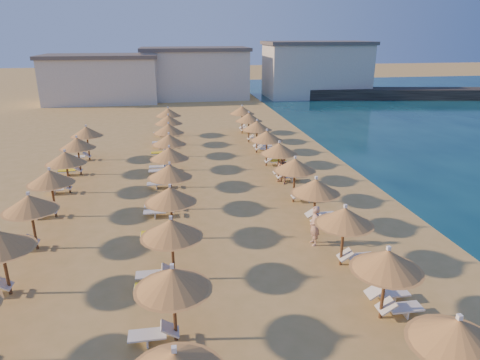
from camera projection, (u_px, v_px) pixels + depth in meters
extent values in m
plane|color=tan|center=(236.00, 231.00, 21.36)|extent=(220.00, 220.00, 0.00)
cube|color=black|center=(386.00, 94.00, 63.31)|extent=(30.24, 9.06, 1.50)
cube|color=silver|center=(102.00, 80.00, 59.63)|extent=(15.00, 8.00, 6.00)
cube|color=#59514C|center=(99.00, 56.00, 58.56)|extent=(15.60, 8.48, 0.50)
cube|color=silver|center=(195.00, 75.00, 63.23)|extent=(15.00, 8.00, 6.80)
cube|color=#59514C|center=(194.00, 49.00, 62.03)|extent=(15.60, 8.48, 0.50)
cube|color=silver|center=(316.00, 71.00, 64.56)|extent=(15.00, 8.00, 7.60)
cube|color=#59514C|center=(318.00, 43.00, 63.23)|extent=(15.60, 8.48, 0.50)
cone|color=#995C2C|center=(457.00, 332.00, 10.79)|extent=(2.27, 2.27, 0.73)
cone|color=#995C2C|center=(455.00, 342.00, 10.89)|extent=(2.45, 2.45, 0.12)
cube|color=white|center=(460.00, 317.00, 10.64)|extent=(0.12, 0.12, 0.14)
cylinder|color=brown|center=(383.00, 291.00, 14.56)|extent=(0.12, 0.12, 2.17)
cone|color=#995C2C|center=(387.00, 260.00, 14.17)|extent=(2.27, 2.27, 0.73)
cone|color=#995C2C|center=(386.00, 268.00, 14.27)|extent=(2.45, 2.45, 0.12)
cube|color=white|center=(389.00, 248.00, 14.03)|extent=(0.12, 0.12, 0.14)
cylinder|color=brown|center=(342.00, 242.00, 17.95)|extent=(0.12, 0.12, 2.17)
cone|color=#995C2C|center=(345.00, 216.00, 17.55)|extent=(2.27, 2.27, 0.73)
cone|color=#995C2C|center=(344.00, 223.00, 17.65)|extent=(2.45, 2.45, 0.12)
cube|color=white|center=(345.00, 206.00, 17.41)|extent=(0.12, 0.12, 0.14)
cylinder|color=brown|center=(314.00, 209.00, 21.33)|extent=(0.12, 0.12, 2.17)
cone|color=#995C2C|center=(316.00, 186.00, 20.94)|extent=(2.27, 2.27, 0.73)
cone|color=#995C2C|center=(315.00, 192.00, 21.04)|extent=(2.45, 2.45, 0.12)
cube|color=white|center=(316.00, 178.00, 20.79)|extent=(0.12, 0.12, 0.14)
cylinder|color=brown|center=(294.00, 184.00, 24.72)|extent=(0.12, 0.12, 2.17)
cone|color=#995C2C|center=(295.00, 165.00, 24.32)|extent=(2.27, 2.27, 0.73)
cone|color=#995C2C|center=(295.00, 170.00, 24.42)|extent=(2.45, 2.45, 0.12)
cube|color=white|center=(295.00, 157.00, 24.18)|extent=(0.12, 0.12, 0.14)
cylinder|color=brown|center=(279.00, 166.00, 28.10)|extent=(0.12, 0.12, 2.17)
cone|color=#995C2C|center=(279.00, 148.00, 27.71)|extent=(2.27, 2.27, 0.73)
cone|color=#995C2C|center=(279.00, 153.00, 27.81)|extent=(2.45, 2.45, 0.12)
cube|color=white|center=(279.00, 142.00, 27.56)|extent=(0.12, 0.12, 0.14)
cylinder|color=brown|center=(266.00, 152.00, 31.48)|extent=(0.12, 0.12, 2.17)
cone|color=#995C2C|center=(267.00, 136.00, 31.09)|extent=(2.27, 2.27, 0.73)
cone|color=#995C2C|center=(267.00, 140.00, 31.19)|extent=(2.45, 2.45, 0.12)
cube|color=white|center=(267.00, 130.00, 30.95)|extent=(0.12, 0.12, 0.14)
cylinder|color=brown|center=(257.00, 140.00, 34.87)|extent=(0.12, 0.12, 2.17)
cone|color=#995C2C|center=(257.00, 125.00, 34.47)|extent=(2.27, 2.27, 0.73)
cone|color=#995C2C|center=(257.00, 129.00, 34.57)|extent=(2.45, 2.45, 0.12)
cube|color=white|center=(257.00, 120.00, 34.33)|extent=(0.12, 0.12, 0.14)
cylinder|color=brown|center=(249.00, 130.00, 38.25)|extent=(0.12, 0.12, 2.17)
cone|color=#995C2C|center=(249.00, 117.00, 37.86)|extent=(2.27, 2.27, 0.73)
cone|color=#995C2C|center=(249.00, 120.00, 37.96)|extent=(2.45, 2.45, 0.12)
cube|color=white|center=(249.00, 112.00, 37.72)|extent=(0.12, 0.12, 0.14)
cylinder|color=brown|center=(242.00, 122.00, 41.64)|extent=(0.12, 0.12, 2.17)
cone|color=#995C2C|center=(242.00, 110.00, 41.24)|extent=(2.27, 2.27, 0.73)
cone|color=#995C2C|center=(242.00, 113.00, 41.34)|extent=(2.45, 2.45, 0.12)
cube|color=white|center=(242.00, 106.00, 41.10)|extent=(0.12, 0.12, 0.14)
cube|color=white|center=(174.00, 349.00, 9.57)|extent=(0.12, 0.12, 0.14)
cylinder|color=brown|center=(175.00, 312.00, 13.49)|extent=(0.12, 0.12, 2.17)
cone|color=#995C2C|center=(173.00, 279.00, 13.09)|extent=(2.27, 2.27, 0.73)
cone|color=#995C2C|center=(173.00, 287.00, 13.19)|extent=(2.45, 2.45, 0.12)
cube|color=white|center=(172.00, 266.00, 12.95)|extent=(0.12, 0.12, 0.14)
cylinder|color=brown|center=(173.00, 256.00, 16.87)|extent=(0.12, 0.12, 2.17)
cone|color=#995C2C|center=(171.00, 228.00, 16.48)|extent=(2.27, 2.27, 0.73)
cone|color=#995C2C|center=(172.00, 235.00, 16.58)|extent=(2.45, 2.45, 0.12)
cube|color=white|center=(171.00, 218.00, 16.33)|extent=(0.12, 0.12, 0.14)
cylinder|color=brown|center=(172.00, 218.00, 20.25)|extent=(0.12, 0.12, 2.17)
cone|color=#995C2C|center=(170.00, 195.00, 19.86)|extent=(2.27, 2.27, 0.73)
cone|color=#995C2C|center=(171.00, 201.00, 19.96)|extent=(2.45, 2.45, 0.12)
cube|color=white|center=(170.00, 186.00, 19.72)|extent=(0.12, 0.12, 0.14)
cylinder|color=brown|center=(171.00, 191.00, 23.64)|extent=(0.12, 0.12, 2.17)
cone|color=#995C2C|center=(170.00, 171.00, 23.25)|extent=(2.27, 2.27, 0.73)
cone|color=#995C2C|center=(170.00, 176.00, 23.35)|extent=(2.45, 2.45, 0.12)
cube|color=white|center=(169.00, 163.00, 23.10)|extent=(0.12, 0.12, 0.14)
cylinder|color=brown|center=(170.00, 171.00, 27.02)|extent=(0.12, 0.12, 2.17)
cone|color=#995C2C|center=(169.00, 153.00, 26.63)|extent=(2.27, 2.27, 0.73)
cone|color=#995C2C|center=(170.00, 158.00, 26.73)|extent=(2.45, 2.45, 0.12)
cube|color=white|center=(169.00, 146.00, 26.49)|extent=(0.12, 0.12, 0.14)
cylinder|color=brown|center=(170.00, 156.00, 30.41)|extent=(0.12, 0.12, 2.17)
cone|color=#995C2C|center=(169.00, 139.00, 30.01)|extent=(2.27, 2.27, 0.73)
cone|color=#995C2C|center=(169.00, 144.00, 30.11)|extent=(2.45, 2.45, 0.12)
cube|color=white|center=(169.00, 133.00, 29.87)|extent=(0.12, 0.12, 0.14)
cylinder|color=brown|center=(169.00, 143.00, 33.79)|extent=(0.12, 0.12, 2.17)
cone|color=#995C2C|center=(169.00, 128.00, 33.40)|extent=(2.27, 2.27, 0.73)
cone|color=#995C2C|center=(169.00, 132.00, 33.50)|extent=(2.45, 2.45, 0.12)
cube|color=white|center=(168.00, 123.00, 33.25)|extent=(0.12, 0.12, 0.14)
cylinder|color=brown|center=(169.00, 133.00, 37.18)|extent=(0.12, 0.12, 2.17)
cone|color=#995C2C|center=(168.00, 120.00, 36.78)|extent=(2.27, 2.27, 0.73)
cone|color=#995C2C|center=(169.00, 123.00, 36.88)|extent=(2.45, 2.45, 0.12)
cube|color=white|center=(168.00, 115.00, 36.64)|extent=(0.12, 0.12, 0.14)
cylinder|color=brown|center=(169.00, 125.00, 40.56)|extent=(0.12, 0.12, 2.17)
cone|color=#995C2C|center=(168.00, 112.00, 40.17)|extent=(2.27, 2.27, 0.73)
cone|color=#995C2C|center=(168.00, 115.00, 40.27)|extent=(2.45, 2.45, 0.12)
cube|color=white|center=(168.00, 108.00, 40.02)|extent=(0.12, 0.12, 0.14)
cylinder|color=brown|center=(6.00, 269.00, 15.93)|extent=(0.12, 0.12, 2.17)
cone|color=#995C2C|center=(0.00, 240.00, 15.53)|extent=(2.27, 2.27, 0.73)
cone|color=#995C2C|center=(1.00, 247.00, 15.63)|extent=(2.45, 2.45, 0.12)
cylinder|color=brown|center=(34.00, 227.00, 19.31)|extent=(0.12, 0.12, 2.17)
cone|color=#995C2C|center=(29.00, 203.00, 18.92)|extent=(2.27, 2.27, 0.73)
cone|color=#995C2C|center=(31.00, 209.00, 19.02)|extent=(2.45, 2.45, 0.12)
cube|color=white|center=(28.00, 193.00, 18.78)|extent=(0.12, 0.12, 0.14)
cylinder|color=brown|center=(53.00, 198.00, 22.70)|extent=(0.12, 0.12, 2.17)
cone|color=#995C2C|center=(50.00, 177.00, 22.30)|extent=(2.27, 2.27, 0.73)
cone|color=#995C2C|center=(51.00, 182.00, 22.40)|extent=(2.45, 2.45, 0.12)
cube|color=white|center=(49.00, 169.00, 22.16)|extent=(0.12, 0.12, 0.14)
cylinder|color=brown|center=(68.00, 176.00, 26.08)|extent=(0.12, 0.12, 2.17)
cone|color=#995C2C|center=(65.00, 158.00, 25.69)|extent=(2.27, 2.27, 0.73)
cone|color=#995C2C|center=(66.00, 162.00, 25.79)|extent=(2.45, 2.45, 0.12)
cube|color=white|center=(64.00, 151.00, 25.54)|extent=(0.12, 0.12, 0.14)
cylinder|color=brown|center=(79.00, 160.00, 29.46)|extent=(0.12, 0.12, 2.17)
cone|color=#995C2C|center=(77.00, 143.00, 29.07)|extent=(2.27, 2.27, 0.73)
cone|color=#995C2C|center=(78.00, 147.00, 29.17)|extent=(2.45, 2.45, 0.12)
cube|color=white|center=(76.00, 137.00, 28.93)|extent=(0.12, 0.12, 0.14)
cylinder|color=brown|center=(88.00, 147.00, 32.85)|extent=(0.12, 0.12, 2.17)
cone|color=#995C2C|center=(86.00, 131.00, 32.45)|extent=(2.27, 2.27, 0.73)
cone|color=#995C2C|center=(87.00, 135.00, 32.55)|extent=(2.45, 2.45, 0.12)
cube|color=white|center=(86.00, 126.00, 32.31)|extent=(0.12, 0.12, 0.14)
cube|color=silver|center=(405.00, 307.00, 14.95)|extent=(1.20, 0.58, 0.06)
cube|color=silver|center=(404.00, 311.00, 15.00)|extent=(0.06, 0.52, 0.32)
cube|color=silver|center=(386.00, 306.00, 14.80)|extent=(0.58, 0.58, 0.40)
cube|color=silver|center=(392.00, 293.00, 15.79)|extent=(1.20, 0.58, 0.06)
cube|color=silver|center=(392.00, 296.00, 15.84)|extent=(0.06, 0.52, 0.32)
cube|color=silver|center=(374.00, 291.00, 15.63)|extent=(0.58, 0.58, 0.40)
cube|color=silver|center=(147.00, 335.00, 13.60)|extent=(1.20, 0.58, 0.06)
cube|color=silver|center=(148.00, 339.00, 13.65)|extent=(0.06, 0.52, 0.32)
cube|color=silver|center=(170.00, 329.00, 13.66)|extent=(0.58, 0.58, 0.40)
cube|color=silver|center=(361.00, 256.00, 18.34)|extent=(1.20, 0.58, 0.06)
cube|color=silver|center=(360.00, 260.00, 18.39)|extent=(0.06, 0.52, 0.32)
cube|color=silver|center=(345.00, 255.00, 18.18)|extent=(0.58, 0.58, 0.40)
cube|color=silver|center=(151.00, 274.00, 16.98)|extent=(1.20, 0.58, 0.06)
cube|color=silver|center=(151.00, 278.00, 17.04)|extent=(0.06, 0.52, 0.32)
cube|color=silver|center=(169.00, 270.00, 17.05)|extent=(0.58, 0.58, 0.40)
cube|color=silver|center=(150.00, 287.00, 16.15)|extent=(1.20, 0.58, 0.06)
cube|color=silver|center=(151.00, 291.00, 16.20)|extent=(0.06, 0.52, 0.32)
cube|color=silver|center=(169.00, 282.00, 16.21)|extent=(0.58, 0.58, 0.40)
cube|color=yellow|center=(150.00, 286.00, 16.13)|extent=(1.16, 0.54, 0.05)
cube|color=silver|center=(330.00, 221.00, 21.72)|extent=(1.20, 0.58, 0.06)
cube|color=silver|center=(330.00, 224.00, 21.77)|extent=(0.06, 0.52, 0.32)
cube|color=silver|center=(317.00, 220.00, 21.56)|extent=(0.58, 0.58, 0.40)
cube|color=yellow|center=(331.00, 220.00, 21.70)|extent=(1.16, 0.54, 0.05)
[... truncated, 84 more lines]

